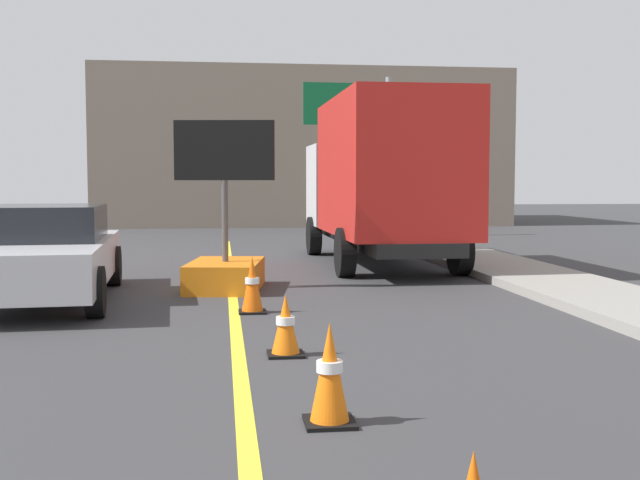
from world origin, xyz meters
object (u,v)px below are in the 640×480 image
object	(u,v)px
box_truck	(382,178)
traffic_cone_far_lane	(286,326)
arrow_board_trailer	(225,260)
pickup_car	(44,253)
traffic_cone_mid_lane	(330,374)
highway_guide_sign	(364,128)
traffic_cone_curbside	(252,285)

from	to	relation	value
box_truck	traffic_cone_far_lane	distance (m)	8.75
arrow_board_trailer	box_truck	bearing A→B (deg)	45.17
pickup_car	traffic_cone_far_lane	distance (m)	5.17
traffic_cone_mid_lane	traffic_cone_far_lane	size ratio (longest dim) A/B	1.20
box_truck	arrow_board_trailer	bearing A→B (deg)	-134.83
box_truck	traffic_cone_far_lane	xyz separation A→B (m)	(-2.66, -8.20, -1.51)
highway_guide_sign	pickup_car	bearing A→B (deg)	-119.00
traffic_cone_curbside	box_truck	bearing A→B (deg)	62.72
arrow_board_trailer	box_truck	xyz separation A→B (m)	(3.22, 3.24, 1.33)
arrow_board_trailer	traffic_cone_mid_lane	bearing A→B (deg)	-84.46
arrow_board_trailer	highway_guide_sign	world-z (taller)	highway_guide_sign
box_truck	traffic_cone_curbside	distance (m)	6.45
box_truck	pickup_car	world-z (taller)	box_truck
arrow_board_trailer	traffic_cone_far_lane	bearing A→B (deg)	-83.46
box_truck	pickup_car	size ratio (longest dim) A/B	1.42
box_truck	traffic_cone_far_lane	size ratio (longest dim) A/B	11.36
pickup_car	traffic_cone_far_lane	size ratio (longest dim) A/B	7.98
pickup_car	box_truck	bearing A→B (deg)	35.35
box_truck	traffic_cone_mid_lane	size ratio (longest dim) A/B	9.50
box_truck	traffic_cone_mid_lane	xyz separation A→B (m)	(-2.52, -10.44, -1.45)
traffic_cone_mid_lane	traffic_cone_curbside	distance (m)	4.87
traffic_cone_far_lane	traffic_cone_curbside	xyz separation A→B (m)	(-0.23, 2.61, 0.07)
box_truck	traffic_cone_mid_lane	bearing A→B (deg)	-103.59
highway_guide_sign	traffic_cone_curbside	distance (m)	14.97
arrow_board_trailer	traffic_cone_far_lane	world-z (taller)	arrow_board_trailer
box_truck	traffic_cone_curbside	world-z (taller)	box_truck
arrow_board_trailer	traffic_cone_curbside	world-z (taller)	arrow_board_trailer
box_truck	traffic_cone_curbside	xyz separation A→B (m)	(-2.88, -5.59, -1.44)
traffic_cone_far_lane	traffic_cone_curbside	size ratio (longest dim) A/B	0.82
traffic_cone_curbside	traffic_cone_far_lane	bearing A→B (deg)	-85.01
pickup_car	highway_guide_sign	distance (m)	14.70
traffic_cone_far_lane	box_truck	bearing A→B (deg)	72.05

